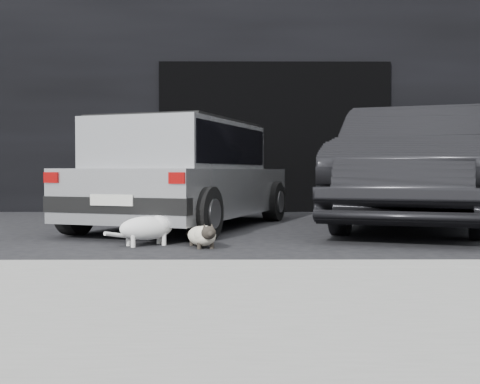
{
  "coord_description": "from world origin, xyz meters",
  "views": [
    {
      "loc": [
        0.34,
        -6.47,
        0.71
      ],
      "look_at": [
        0.37,
        -0.6,
        0.51
      ],
      "focal_mm": 45.0,
      "sensor_mm": 36.0,
      "label": 1
    }
  ],
  "objects_px": {
    "silver_hatchback": "(184,170)",
    "second_car": "(415,166)",
    "cat_siamese": "(203,236)",
    "cat_white": "(150,227)"
  },
  "relations": [
    {
      "from": "silver_hatchback",
      "to": "cat_white",
      "type": "bearing_deg",
      "value": -75.63
    },
    {
      "from": "silver_hatchback",
      "to": "second_car",
      "type": "xyz_separation_m",
      "value": [
        2.96,
        0.14,
        0.05
      ]
    },
    {
      "from": "silver_hatchback",
      "to": "cat_siamese",
      "type": "xyz_separation_m",
      "value": [
        0.35,
        -1.99,
        -0.62
      ]
    },
    {
      "from": "second_car",
      "to": "cat_siamese",
      "type": "height_order",
      "value": "second_car"
    },
    {
      "from": "second_car",
      "to": "cat_white",
      "type": "relative_size",
      "value": 6.89
    },
    {
      "from": "cat_siamese",
      "to": "cat_white",
      "type": "xyz_separation_m",
      "value": [
        -0.51,
        0.16,
        0.07
      ]
    },
    {
      "from": "silver_hatchback",
      "to": "cat_white",
      "type": "distance_m",
      "value": 1.92
    },
    {
      "from": "cat_siamese",
      "to": "cat_white",
      "type": "relative_size",
      "value": 0.98
    },
    {
      "from": "second_car",
      "to": "cat_white",
      "type": "bearing_deg",
      "value": -128.31
    },
    {
      "from": "cat_siamese",
      "to": "silver_hatchback",
      "type": "bearing_deg",
      "value": -98.58
    }
  ]
}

